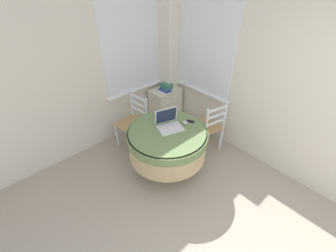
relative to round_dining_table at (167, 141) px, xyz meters
The scene contains 10 objects.
corner_room_shell 0.84m from the round_dining_table, 13.54° to the left, with size 4.21×5.08×2.55m.
round_dining_table is the anchor object (origin of this frame).
laptop 0.25m from the round_dining_table, 33.67° to the left, with size 0.40×0.36×0.25m.
computer_mouse 0.36m from the round_dining_table, 10.34° to the right, with size 0.06×0.09×0.05m.
cell_phone 0.43m from the round_dining_table, ahead, with size 0.11×0.14×0.01m.
dining_chair_near_back_window 0.86m from the round_dining_table, 88.68° to the left, with size 0.47×0.45×0.90m.
dining_chair_near_right_window 0.85m from the round_dining_table, ahead, with size 0.49×0.51×0.90m.
corner_cabinet 1.42m from the round_dining_table, 49.16° to the left, with size 0.59×0.40×0.68m.
storage_box 1.44m from the round_dining_table, 48.27° to the left, with size 0.17×0.18×0.10m.
book_on_cabinet 1.34m from the round_dining_table, 49.45° to the left, with size 0.14×0.24×0.02m.
Camera 1 is at (-0.93, 0.12, 2.55)m, focal length 24.00 mm.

